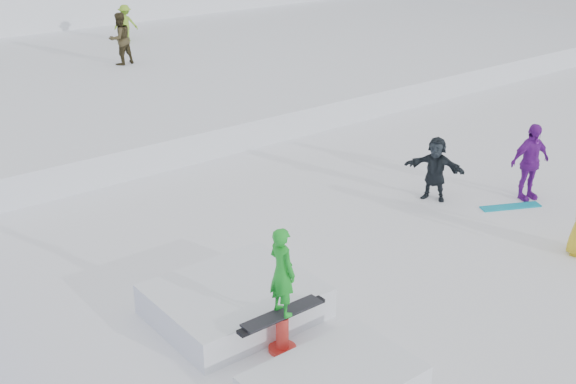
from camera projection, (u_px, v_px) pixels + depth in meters
ground at (335, 289)px, 12.97m from camera, size 120.00×120.00×0.00m
snow_midrise at (20, 88)px, 24.38m from camera, size 50.00×18.00×0.80m
walker_olive at (120, 39)px, 25.50m from camera, size 1.00×0.84×1.83m
walker_ygreen at (126, 23)px, 29.42m from camera, size 1.09×1.00×1.47m
spectator_purple at (530, 162)px, 16.40m from camera, size 1.13×0.67×1.80m
spectator_dark at (435, 169)px, 16.44m from camera, size 1.02×1.44×1.50m
loose_board_teal at (511, 207)px, 16.28m from camera, size 1.38×0.87×0.03m
jib_rail_feature at (260, 318)px, 11.56m from camera, size 2.60×4.40×2.11m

